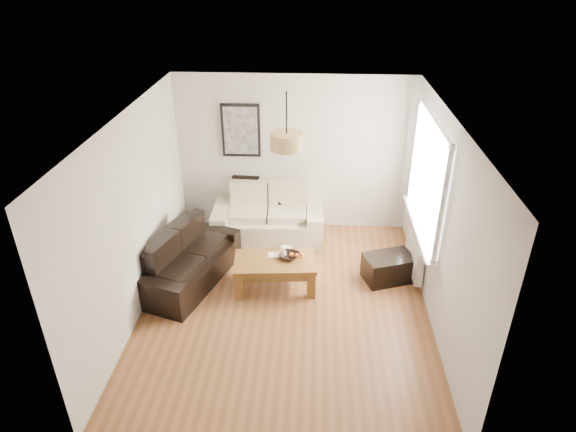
# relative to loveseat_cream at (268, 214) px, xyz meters

# --- Properties ---
(floor) EXTENTS (4.50, 4.50, 0.00)m
(floor) POSITION_rel_loveseat_cream_xyz_m (0.40, -1.78, -0.44)
(floor) COLOR brown
(floor) RESTS_ON ground
(ceiling) EXTENTS (3.80, 4.50, 0.00)m
(ceiling) POSITION_rel_loveseat_cream_xyz_m (0.40, -1.78, 2.16)
(ceiling) COLOR white
(ceiling) RESTS_ON floor
(wall_back) EXTENTS (3.80, 0.04, 2.60)m
(wall_back) POSITION_rel_loveseat_cream_xyz_m (0.40, 0.47, 0.86)
(wall_back) COLOR silver
(wall_back) RESTS_ON floor
(wall_front) EXTENTS (3.80, 0.04, 2.60)m
(wall_front) POSITION_rel_loveseat_cream_xyz_m (0.40, -4.03, 0.86)
(wall_front) COLOR silver
(wall_front) RESTS_ON floor
(wall_left) EXTENTS (0.04, 4.50, 2.60)m
(wall_left) POSITION_rel_loveseat_cream_xyz_m (-1.50, -1.78, 0.86)
(wall_left) COLOR silver
(wall_left) RESTS_ON floor
(wall_right) EXTENTS (0.04, 4.50, 2.60)m
(wall_right) POSITION_rel_loveseat_cream_xyz_m (2.30, -1.78, 0.86)
(wall_right) COLOR silver
(wall_right) RESTS_ON floor
(window_bay) EXTENTS (0.14, 1.90, 1.60)m
(window_bay) POSITION_rel_loveseat_cream_xyz_m (2.26, -0.98, 1.16)
(window_bay) COLOR white
(window_bay) RESTS_ON wall_right
(radiator) EXTENTS (0.10, 0.90, 0.52)m
(radiator) POSITION_rel_loveseat_cream_xyz_m (2.22, -0.98, -0.06)
(radiator) COLOR white
(radiator) RESTS_ON wall_right
(poster) EXTENTS (0.62, 0.04, 0.87)m
(poster) POSITION_rel_loveseat_cream_xyz_m (-0.45, 0.44, 1.26)
(poster) COLOR black
(poster) RESTS_ON wall_back
(pendant_shade) EXTENTS (0.40, 0.40, 0.20)m
(pendant_shade) POSITION_rel_loveseat_cream_xyz_m (0.40, -1.48, 1.79)
(pendant_shade) COLOR tan
(pendant_shade) RESTS_ON ceiling
(loveseat_cream) EXTENTS (1.81, 1.04, 0.88)m
(loveseat_cream) POSITION_rel_loveseat_cream_xyz_m (0.00, 0.00, 0.00)
(loveseat_cream) COLOR beige
(loveseat_cream) RESTS_ON floor
(sofa_leather) EXTENTS (1.33, 1.89, 0.74)m
(sofa_leather) POSITION_rel_loveseat_cream_xyz_m (-1.03, -1.29, -0.07)
(sofa_leather) COLOR black
(sofa_leather) RESTS_ON floor
(coffee_table) EXTENTS (1.17, 0.71, 0.46)m
(coffee_table) POSITION_rel_loveseat_cream_xyz_m (0.23, -1.39, -0.21)
(coffee_table) COLOR brown
(coffee_table) RESTS_ON floor
(ottoman) EXTENTS (0.79, 0.64, 0.39)m
(ottoman) POSITION_rel_loveseat_cream_xyz_m (1.85, -1.09, -0.25)
(ottoman) COLOR black
(ottoman) RESTS_ON floor
(cushion_left) EXTENTS (0.44, 0.16, 0.44)m
(cushion_left) POSITION_rel_loveseat_cream_xyz_m (-0.38, 0.22, 0.33)
(cushion_left) COLOR black
(cushion_left) RESTS_ON loveseat_cream
(cushion_right) EXTENTS (0.40, 0.21, 0.38)m
(cushion_right) POSITION_rel_loveseat_cream_xyz_m (0.32, 0.22, 0.30)
(cushion_right) COLOR black
(cushion_right) RESTS_ON loveseat_cream
(fruit_bowl) EXTENTS (0.34, 0.34, 0.07)m
(fruit_bowl) POSITION_rel_loveseat_cream_xyz_m (0.43, -1.32, 0.05)
(fruit_bowl) COLOR black
(fruit_bowl) RESTS_ON coffee_table
(orange_a) EXTENTS (0.08, 0.08, 0.06)m
(orange_a) POSITION_rel_loveseat_cream_xyz_m (0.53, -1.31, 0.06)
(orange_a) COLOR #E24613
(orange_a) RESTS_ON fruit_bowl
(orange_b) EXTENTS (0.07, 0.07, 0.06)m
(orange_b) POSITION_rel_loveseat_cream_xyz_m (0.60, -1.30, 0.06)
(orange_b) COLOR orange
(orange_b) RESTS_ON fruit_bowl
(orange_c) EXTENTS (0.07, 0.07, 0.06)m
(orange_c) POSITION_rel_loveseat_cream_xyz_m (0.45, -1.29, 0.06)
(orange_c) COLOR orange
(orange_c) RESTS_ON fruit_bowl
(papers) EXTENTS (0.21, 0.16, 0.01)m
(papers) POSITION_rel_loveseat_cream_xyz_m (0.22, -1.25, 0.02)
(papers) COLOR silver
(papers) RESTS_ON coffee_table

